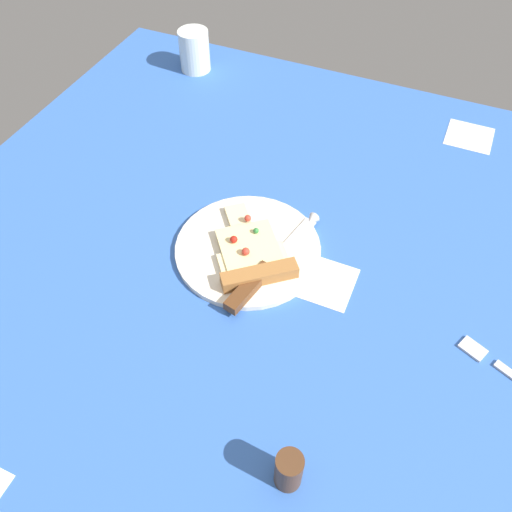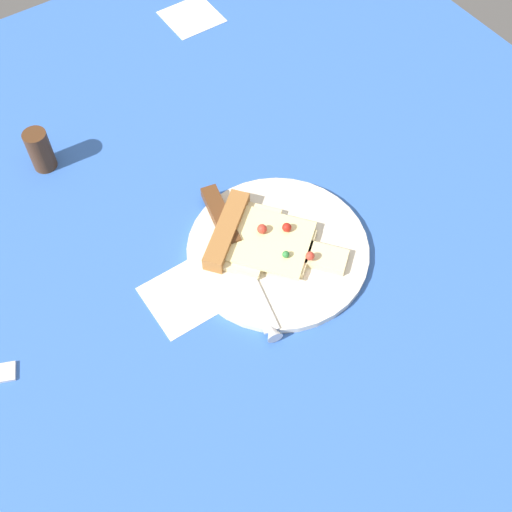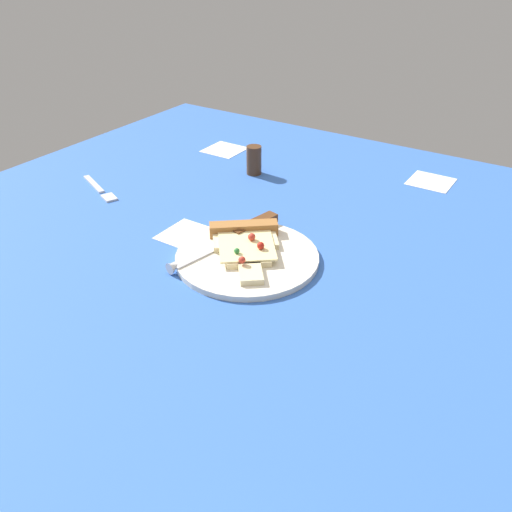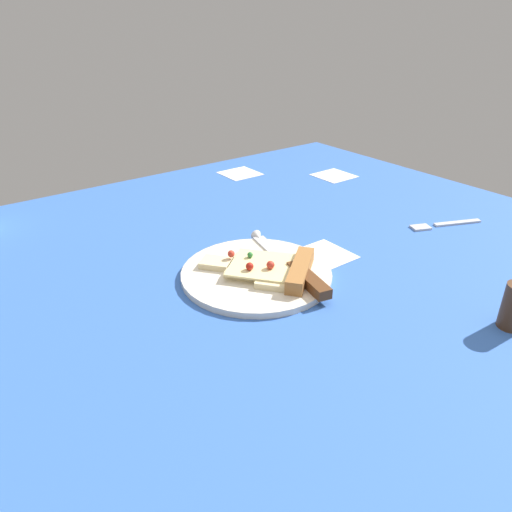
{
  "view_description": "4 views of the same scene",
  "coord_description": "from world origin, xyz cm",
  "px_view_note": "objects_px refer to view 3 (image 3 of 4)",
  "views": [
    {
      "loc": [
        46.37,
        17.42,
        65.68
      ],
      "look_at": [
        -2.34,
        -3.55,
        1.81
      ],
      "focal_mm": 36.61,
      "sensor_mm": 36.0,
      "label": 1
    },
    {
      "loc": [
        -42.56,
        23.65,
        72.25
      ],
      "look_at": [
        -4.42,
        -2.23,
        2.38
      ],
      "focal_mm": 46.25,
      "sensor_mm": 36.0,
      "label": 2
    },
    {
      "loc": [
        -66.51,
        -47.94,
        47.38
      ],
      "look_at": [
        -7.34,
        -9.58,
        3.63
      ],
      "focal_mm": 37.3,
      "sensor_mm": 36.0,
      "label": 3
    },
    {
      "loc": [
        48.13,
        -45.28,
        37.68
      ],
      "look_at": [
        -6.03,
        -4.54,
        2.53
      ],
      "focal_mm": 33.23,
      "sensor_mm": 36.0,
      "label": 4
    }
  ],
  "objects_px": {
    "pizza_slice": "(246,243)",
    "plate": "(247,257)",
    "fork": "(99,189)",
    "pepper_shaker": "(254,160)",
    "knife": "(236,235)"
  },
  "relations": [
    {
      "from": "pizza_slice",
      "to": "plate",
      "type": "bearing_deg",
      "value": 89.72
    },
    {
      "from": "fork",
      "to": "pepper_shaker",
      "type": "bearing_deg",
      "value": 161.99
    },
    {
      "from": "pizza_slice",
      "to": "fork",
      "type": "relative_size",
      "value": 1.25
    },
    {
      "from": "plate",
      "to": "fork",
      "type": "relative_size",
      "value": 1.62
    },
    {
      "from": "plate",
      "to": "knife",
      "type": "distance_m",
      "value": 0.06
    },
    {
      "from": "plate",
      "to": "fork",
      "type": "xyz_separation_m",
      "value": [
        0.06,
        0.41,
        -0.0
      ]
    },
    {
      "from": "pizza_slice",
      "to": "pepper_shaker",
      "type": "xyz_separation_m",
      "value": [
        0.29,
        0.17,
        0.01
      ]
    },
    {
      "from": "plate",
      "to": "pepper_shaker",
      "type": "xyz_separation_m",
      "value": [
        0.31,
        0.19,
        0.03
      ]
    },
    {
      "from": "plate",
      "to": "pizza_slice",
      "type": "height_order",
      "value": "pizza_slice"
    },
    {
      "from": "pizza_slice",
      "to": "fork",
      "type": "bearing_deg",
      "value": -44.24
    },
    {
      "from": "knife",
      "to": "plate",
      "type": "bearing_deg",
      "value": 155.7
    },
    {
      "from": "pepper_shaker",
      "to": "fork",
      "type": "height_order",
      "value": "pepper_shaker"
    },
    {
      "from": "knife",
      "to": "fork",
      "type": "bearing_deg",
      "value": 8.86
    },
    {
      "from": "plate",
      "to": "fork",
      "type": "bearing_deg",
      "value": 81.99
    },
    {
      "from": "plate",
      "to": "knife",
      "type": "relative_size",
      "value": 1.0
    }
  ]
}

